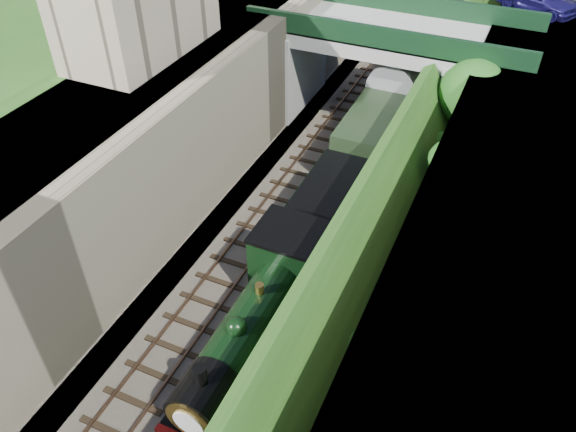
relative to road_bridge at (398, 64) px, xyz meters
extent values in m
cube|color=#473F38|center=(-0.94, -4.00, -3.98)|extent=(10.00, 90.00, 0.20)
cube|color=#756B56|center=(-6.44, -4.00, -0.58)|extent=(1.00, 90.00, 7.00)
cube|color=#262628|center=(-9.94, -4.00, -0.58)|extent=(6.00, 90.00, 7.00)
cube|color=#262628|center=(8.56, -4.00, -0.95)|extent=(8.00, 90.00, 6.25)
cube|color=#1E4714|center=(4.06, -4.00, -1.38)|extent=(4.02, 90.00, 6.36)
sphere|color=#194C14|center=(3.45, -22.04, -2.17)|extent=(2.39, 2.39, 2.39)
sphere|color=#194C14|center=(3.78, -19.81, -1.62)|extent=(2.10, 2.10, 2.10)
sphere|color=#194C14|center=(2.84, -15.05, -3.15)|extent=(1.52, 1.52, 1.52)
sphere|color=#194C14|center=(3.35, -13.83, -2.32)|extent=(1.67, 1.67, 1.67)
sphere|color=#194C14|center=(4.94, -9.41, 0.26)|extent=(1.97, 1.97, 1.97)
sphere|color=#194C14|center=(3.88, -6.17, -1.46)|extent=(2.16, 2.16, 2.16)
sphere|color=#194C14|center=(4.97, -4.26, 0.31)|extent=(1.86, 1.86, 1.86)
sphere|color=#194C14|center=(2.95, -0.06, -2.97)|extent=(1.26, 1.26, 1.26)
sphere|color=#194C14|center=(4.33, 1.94, -0.72)|extent=(2.12, 2.12, 2.12)
sphere|color=#194C14|center=(4.03, 4.65, -1.22)|extent=(1.27, 1.27, 1.27)
sphere|color=#194C14|center=(4.16, 8.68, -1.00)|extent=(2.07, 2.07, 2.07)
sphere|color=#194C14|center=(3.24, 11.29, -2.50)|extent=(2.29, 2.29, 2.29)
sphere|color=#194C14|center=(3.44, 13.65, -2.18)|extent=(2.17, 2.17, 2.17)
sphere|color=#194C14|center=(3.87, 17.94, -1.47)|extent=(2.12, 2.12, 2.12)
cube|color=black|center=(-2.94, -4.00, -3.84)|extent=(2.50, 90.00, 0.07)
cube|color=brown|center=(-3.66, -4.00, -3.75)|extent=(0.08, 90.00, 0.14)
cube|color=brown|center=(-2.23, -4.00, -3.75)|extent=(0.08, 90.00, 0.14)
cube|color=black|center=(0.26, -4.00, -3.84)|extent=(2.50, 90.00, 0.07)
cube|color=brown|center=(-0.46, -4.00, -3.75)|extent=(0.08, 90.00, 0.14)
cube|color=brown|center=(0.97, -4.00, -3.75)|extent=(0.08, 90.00, 0.14)
cube|color=gray|center=(-0.44, 0.00, 1.62)|extent=(16.00, 6.00, 0.90)
cube|color=#12331A|center=(-0.44, -2.85, 2.57)|extent=(16.00, 0.30, 1.20)
cube|color=#12331A|center=(-0.44, 2.85, 2.57)|extent=(16.00, 0.30, 1.20)
cube|color=gray|center=(-6.44, 0.00, -1.23)|extent=(1.40, 6.40, 5.70)
cube|color=gray|center=(4.26, 0.00, -1.23)|extent=(2.40, 6.40, 5.70)
cube|color=gray|center=(-10.44, -10.00, 4.92)|extent=(4.00, 8.00, 4.00)
cylinder|color=black|center=(4.86, -3.48, -1.88)|extent=(0.30, 0.30, 4.40)
sphere|color=#194C14|center=(4.86, -3.48, 0.72)|extent=(3.60, 3.60, 3.60)
sphere|color=#194C14|center=(5.36, -2.68, 0.12)|extent=(2.40, 2.40, 2.40)
cube|color=black|center=(0.26, -20.11, -3.58)|extent=(2.40, 8.40, 0.60)
cube|color=black|center=(0.26, -19.11, -3.03)|extent=(2.70, 10.00, 0.35)
cylinder|color=black|center=(0.26, -19.91, -1.73)|extent=(1.90, 5.60, 1.90)
cylinder|color=black|center=(0.26, -23.21, -1.73)|extent=(1.96, 1.80, 1.96)
cylinder|color=white|center=(0.26, -24.19, -1.73)|extent=(1.10, 0.05, 1.10)
cylinder|color=black|center=(0.26, -23.21, -0.53)|extent=(0.44, 0.44, 0.90)
sphere|color=black|center=(0.26, -20.91, -0.73)|extent=(0.76, 0.76, 0.76)
cylinder|color=#A57F33|center=(0.26, -19.11, -0.63)|extent=(0.32, 0.32, 0.50)
cube|color=black|center=(0.26, -16.31, -1.58)|extent=(2.75, 2.40, 2.80)
cube|color=black|center=(0.26, -16.31, -0.13)|extent=(2.85, 2.50, 0.15)
cube|color=black|center=(-0.99, -22.71, -3.23)|extent=(0.60, 1.40, 0.90)
cube|color=black|center=(1.51, -22.71, -3.23)|extent=(0.60, 1.40, 0.90)
cube|color=black|center=(0.26, -11.91, -3.63)|extent=(2.30, 6.00, 0.50)
cube|color=black|center=(0.26, -11.91, -3.38)|extent=(2.60, 6.00, 0.50)
cube|color=black|center=(0.26, -11.91, -2.18)|extent=(2.70, 6.00, 2.40)
cube|color=black|center=(0.26, -11.91, -0.93)|extent=(2.50, 5.60, 0.20)
cube|color=black|center=(0.26, 0.69, -3.68)|extent=(2.30, 17.00, 0.40)
cube|color=black|center=(0.26, 0.69, -3.43)|extent=(2.50, 17.00, 0.50)
cube|color=black|center=(0.26, 0.69, -1.93)|extent=(2.80, 18.00, 2.70)
cube|color=slate|center=(0.26, 0.69, -0.43)|extent=(2.90, 18.00, 0.50)
cube|color=black|center=(0.26, 19.49, -3.68)|extent=(2.30, 17.00, 0.40)
cube|color=black|center=(0.26, 19.49, -3.43)|extent=(2.50, 17.00, 0.50)
camera|label=1|loc=(6.88, -31.37, 14.37)|focal=35.00mm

